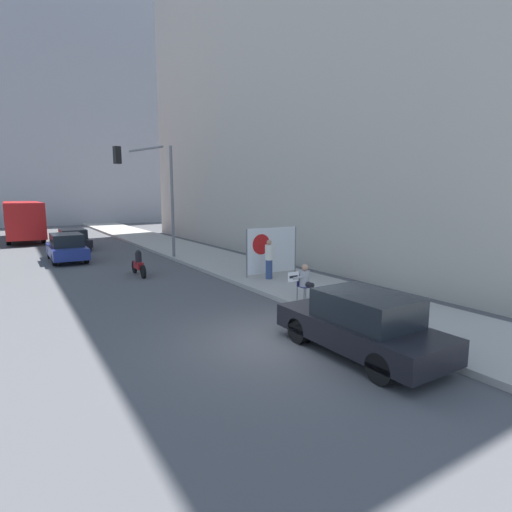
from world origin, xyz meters
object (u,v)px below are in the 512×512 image
object	(u,v)px
traffic_light_pole	(154,182)
seated_protester	(306,281)
city_bus_on_road	(23,218)
jogger_on_sidewalk	(269,259)
car_on_road_nearest	(67,248)
car_on_road_midblock	(73,239)
parked_car_curbside	(361,324)
protest_banner	(272,250)
motorcycle_on_road	(139,264)

from	to	relation	value
traffic_light_pole	seated_protester	bearing A→B (deg)	-82.72
city_bus_on_road	jogger_on_sidewalk	bearing A→B (deg)	-71.19
seated_protester	car_on_road_nearest	distance (m)	15.13
seated_protester	car_on_road_midblock	distance (m)	19.87
traffic_light_pole	car_on_road_nearest	bearing A→B (deg)	144.87
traffic_light_pole	city_bus_on_road	distance (m)	17.23
car_on_road_nearest	car_on_road_midblock	world-z (taller)	car_on_road_nearest
jogger_on_sidewalk	car_on_road_midblock	distance (m)	16.70
parked_car_curbside	car_on_road_nearest	distance (m)	18.42
protest_banner	car_on_road_nearest	size ratio (longest dim) A/B	0.60
parked_car_curbside	city_bus_on_road	bearing A→B (deg)	100.23
parked_car_curbside	car_on_road_midblock	xyz separation A→B (m)	(-3.03, 23.24, -0.04)
seated_protester	motorcycle_on_road	world-z (taller)	seated_protester
jogger_on_sidewalk	motorcycle_on_road	distance (m)	6.06
car_on_road_nearest	city_bus_on_road	distance (m)	13.29
jogger_on_sidewalk	city_bus_on_road	bearing A→B (deg)	-54.52
parked_car_curbside	car_on_road_nearest	bearing A→B (deg)	102.59
protest_banner	car_on_road_nearest	world-z (taller)	protest_banner
traffic_light_pole	motorcycle_on_road	world-z (taller)	traffic_light_pole
motorcycle_on_road	jogger_on_sidewalk	bearing A→B (deg)	-45.50
protest_banner	city_bus_on_road	distance (m)	24.60
seated_protester	car_on_road_nearest	bearing A→B (deg)	124.40
motorcycle_on_road	parked_car_curbside	bearing A→B (deg)	-81.36
seated_protester	jogger_on_sidewalk	world-z (taller)	jogger_on_sidewalk
jogger_on_sidewalk	city_bus_on_road	xyz separation A→B (m)	(-8.06, 23.67, 0.78)
car_on_road_midblock	city_bus_on_road	world-z (taller)	city_bus_on_road
jogger_on_sidewalk	traffic_light_pole	world-z (taller)	traffic_light_pole
traffic_light_pole	city_bus_on_road	world-z (taller)	traffic_light_pole
seated_protester	city_bus_on_road	world-z (taller)	city_bus_on_road
car_on_road_nearest	car_on_road_midblock	xyz separation A→B (m)	(0.99, 5.26, -0.07)
seated_protester	car_on_road_midblock	bearing A→B (deg)	116.15
seated_protester	city_bus_on_road	size ratio (longest dim) A/B	0.12
seated_protester	motorcycle_on_road	distance (m)	8.55
traffic_light_pole	car_on_road_midblock	bearing A→B (deg)	111.00
protest_banner	traffic_light_pole	bearing A→B (deg)	112.48
car_on_road_midblock	parked_car_curbside	bearing A→B (deg)	-82.58
seated_protester	traffic_light_pole	size ratio (longest dim) A/B	0.20
car_on_road_nearest	city_bus_on_road	xyz separation A→B (m)	(-1.60, 13.15, 1.02)
jogger_on_sidewalk	seated_protester	bearing A→B (deg)	92.25
car_on_road_midblock	motorcycle_on_road	size ratio (longest dim) A/B	2.28
protest_banner	car_on_road_midblock	size ratio (longest dim) A/B	0.56
city_bus_on_road	car_on_road_midblock	bearing A→B (deg)	-71.83
car_on_road_nearest	car_on_road_midblock	distance (m)	5.35
traffic_light_pole	car_on_road_midblock	distance (m)	9.46
car_on_road_nearest	motorcycle_on_road	bearing A→B (deg)	-70.27
seated_protester	city_bus_on_road	distance (m)	28.17
protest_banner	parked_car_curbside	world-z (taller)	protest_banner
city_bus_on_road	protest_banner	bearing A→B (deg)	-69.50
jogger_on_sidewalk	car_on_road_nearest	distance (m)	12.35
car_on_road_nearest	motorcycle_on_road	xyz separation A→B (m)	(2.23, -6.21, -0.23)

